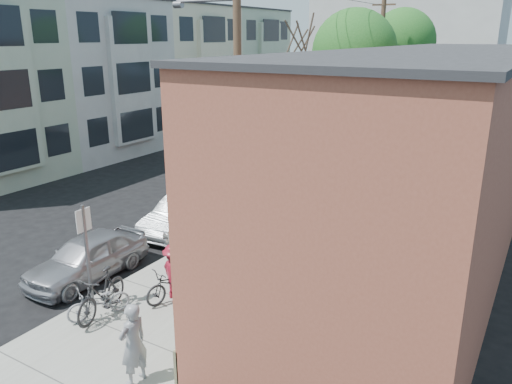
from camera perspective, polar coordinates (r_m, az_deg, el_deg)
The scene contains 27 objects.
ground at distance 18.01m, azimuth -14.85°, elevation -6.03°, with size 120.00×120.00×0.00m, color black.
sidewalk at distance 24.67m, azimuth 10.98°, elevation 0.83°, with size 4.50×58.00×0.15m, color gray.
cafe_building at distance 17.03m, azimuth 19.55°, elevation 3.91°, with size 6.60×20.20×6.61m.
apartment_row at distance 34.97m, azimuth -12.87°, elevation 12.93°, with size 6.30×32.00×9.00m.
end_cap_building at distance 55.18m, azimuth 16.65°, elevation 15.72°, with size 18.00×8.00×12.00m, color #B7B6B1.
sign_post at distance 13.56m, azimuth -18.81°, elevation -5.91°, with size 0.07×0.45×2.80m.
parking_meter_near at distance 16.13m, azimuth -9.65°, elevation -4.69°, with size 0.14×0.14×1.24m.
parking_meter_far at distance 22.49m, azimuth 3.62°, elevation 1.91°, with size 0.14×0.14×1.24m.
utility_pole_near at distance 17.90m, azimuth -2.27°, elevation 12.35°, with size 3.57×0.28×10.00m.
utility_pole_far at distance 32.56m, azimuth 13.95°, elevation 14.05°, with size 1.80×0.28×10.00m.
tree_bare at distance 21.30m, azimuth 4.40°, elevation 7.02°, with size 0.24×0.24×6.01m.
tree_leafy_mid at distance 27.13m, azimuth 11.15°, elevation 15.44°, with size 4.34×4.34×8.22m.
tree_leafy_far at distance 35.71m, azimuth 16.38°, elevation 16.16°, with size 4.29×4.29×8.62m.
patio_chair_a at distance 13.29m, azimuth -1.33°, elevation -11.36°, with size 0.50×0.50×0.88m, color #113D1F, non-canonical shape.
patio_chair_b at distance 12.56m, azimuth -2.42°, elevation -13.22°, with size 0.50×0.50×0.88m, color #113D1F, non-canonical shape.
patron_grey at distance 10.81m, azimuth -13.87°, elevation -16.49°, with size 0.66×0.43×1.80m, color gray.
patron_green at distance 12.22m, azimuth -7.73°, elevation -12.68°, with size 0.72×0.56×1.48m, color #2A6528.
cyclist at distance 13.71m, azimuth -9.35°, elevation -8.99°, with size 1.02×0.59×1.58m, color maroon.
cyclist_bike at distance 13.86m, azimuth -9.28°, elevation -10.18°, with size 0.63×1.80×0.94m, color black.
parked_bike_a at distance 13.49m, azimuth -17.27°, elevation -11.04°, with size 0.55×1.96×1.18m, color black.
parked_bike_b at distance 13.47m, azimuth -17.53°, elevation -11.93°, with size 0.56×1.60×0.84m, color gray.
car_0 at distance 15.84m, azimuth -18.72°, elevation -7.05°, with size 1.59×3.96×1.35m, color #9F9FA6.
car_1 at distance 18.78m, azimuth -8.42°, elevation -2.45°, with size 1.40×4.01×1.32m, color #B6BBBE.
car_2 at distance 23.58m, azimuth -0.08°, elevation 2.11°, with size 2.12×5.21×1.51m, color black.
car_3 at distance 28.47m, azimuth 5.65°, elevation 4.48°, with size 2.14×4.65×1.29m, color #B4B6BD.
car_4 at distance 33.07m, azimuth 10.33°, elevation 6.40°, with size 1.74×4.98×1.64m, color silver.
bus at distance 39.31m, azimuth 9.17°, elevation 9.23°, with size 2.57×10.96×3.05m, color silver.
Camera 1 is at (12.11, -11.34, 6.99)m, focal length 35.00 mm.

